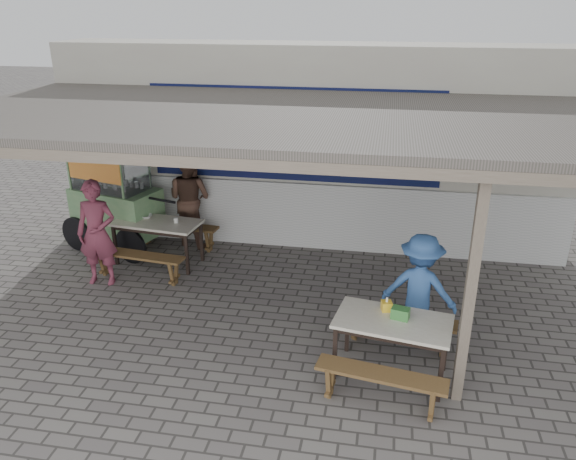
% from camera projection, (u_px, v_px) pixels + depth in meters
% --- Properties ---
extents(ground, '(60.00, 60.00, 0.00)m').
position_uv_depth(ground, '(269.00, 334.00, 7.55)').
color(ground, '#635E59').
rests_on(ground, ground).
extents(back_wall, '(9.00, 1.28, 3.50)m').
position_uv_depth(back_wall, '(309.00, 146.00, 10.16)').
color(back_wall, beige).
rests_on(back_wall, ground).
extents(warung_roof, '(9.00, 4.21, 2.81)m').
position_uv_depth(warung_roof, '(282.00, 120.00, 7.34)').
color(warung_roof, '#57504B').
rests_on(warung_roof, ground).
extents(table_left, '(1.51, 0.84, 0.75)m').
position_uv_depth(table_left, '(157.00, 226.00, 9.38)').
color(table_left, beige).
rests_on(table_left, ground).
extents(bench_left_street, '(1.57, 0.45, 0.45)m').
position_uv_depth(bench_left_street, '(138.00, 260.00, 8.91)').
color(bench_left_street, brown).
rests_on(bench_left_street, ground).
extents(bench_left_wall, '(1.57, 0.45, 0.45)m').
position_uv_depth(bench_left_wall, '(177.00, 230.00, 10.09)').
color(bench_left_wall, brown).
rests_on(bench_left_wall, ground).
extents(table_right, '(1.42, 0.93, 0.75)m').
position_uv_depth(table_right, '(393.00, 326.00, 6.49)').
color(table_right, beige).
rests_on(table_right, ground).
extents(bench_right_street, '(1.45, 0.51, 0.45)m').
position_uv_depth(bench_right_street, '(381.00, 382.00, 6.07)').
color(bench_right_street, brown).
rests_on(bench_right_street, ground).
extents(bench_right_wall, '(1.45, 0.51, 0.45)m').
position_uv_depth(bench_right_wall, '(399.00, 324.00, 7.16)').
color(bench_right_wall, brown).
rests_on(bench_right_wall, ground).
extents(vendor_cart, '(2.26, 1.26, 1.75)m').
position_uv_depth(vendor_cart, '(114.00, 198.00, 9.85)').
color(vendor_cart, '#779966').
rests_on(vendor_cart, ground).
extents(patron_street_side, '(0.66, 0.47, 1.68)m').
position_uv_depth(patron_street_side, '(97.00, 233.00, 8.64)').
color(patron_street_side, brown).
rests_on(patron_street_side, ground).
extents(patron_wall_side, '(1.01, 0.90, 1.74)m').
position_uv_depth(patron_wall_side, '(190.00, 199.00, 10.06)').
color(patron_wall_side, '#4E3429').
rests_on(patron_wall_side, ground).
extents(patron_right_table, '(1.06, 0.74, 1.49)m').
position_uv_depth(patron_right_table, '(420.00, 289.00, 7.16)').
color(patron_right_table, '#345DA0').
rests_on(patron_right_table, ground).
extents(tissue_box, '(0.14, 0.14, 0.12)m').
position_uv_depth(tissue_box, '(387.00, 306.00, 6.64)').
color(tissue_box, yellow).
rests_on(tissue_box, table_right).
extents(donation_box, '(0.23, 0.18, 0.13)m').
position_uv_depth(donation_box, '(400.00, 313.00, 6.46)').
color(donation_box, '#387936').
rests_on(donation_box, table_right).
extents(condiment_jar, '(0.07, 0.07, 0.08)m').
position_uv_depth(condiment_jar, '(176.00, 220.00, 9.29)').
color(condiment_jar, silver).
rests_on(condiment_jar, table_left).
extents(condiment_bowl, '(0.24, 0.24, 0.05)m').
position_uv_depth(condiment_bowl, '(146.00, 216.00, 9.51)').
color(condiment_bowl, white).
rests_on(condiment_bowl, table_left).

